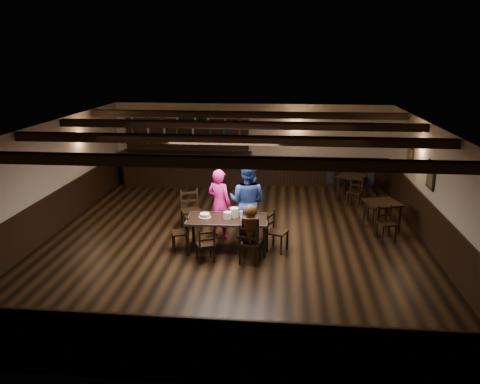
# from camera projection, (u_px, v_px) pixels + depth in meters

# --- Properties ---
(ground) EXTENTS (10.00, 10.00, 0.00)m
(ground) POSITION_uv_depth(u_px,v_px,m) (234.00, 241.00, 11.04)
(ground) COLOR black
(ground) RESTS_ON ground
(room_shell) EXTENTS (9.02, 10.02, 2.71)m
(room_shell) POSITION_uv_depth(u_px,v_px,m) (235.00, 169.00, 10.58)
(room_shell) COLOR #BEB49E
(room_shell) RESTS_ON ground
(dining_table) EXTENTS (1.81, 0.95, 0.75)m
(dining_table) POSITION_uv_depth(u_px,v_px,m) (227.00, 221.00, 10.38)
(dining_table) COLOR black
(dining_table) RESTS_ON ground
(chair_near_left) EXTENTS (0.47, 0.46, 0.77)m
(chair_near_left) POSITION_uv_depth(u_px,v_px,m) (206.00, 242.00, 9.82)
(chair_near_left) COLOR black
(chair_near_left) RESTS_ON ground
(chair_near_right) EXTENTS (0.49, 0.48, 0.88)m
(chair_near_right) POSITION_uv_depth(u_px,v_px,m) (249.00, 241.00, 9.71)
(chair_near_right) COLOR black
(chair_near_right) RESTS_ON ground
(chair_end_left) EXTENTS (0.47, 0.48, 0.81)m
(chair_end_left) POSITION_uv_depth(u_px,v_px,m) (183.00, 229.00, 10.47)
(chair_end_left) COLOR black
(chair_end_left) RESTS_ON ground
(chair_end_right) EXTENTS (0.53, 0.54, 0.90)m
(chair_end_right) POSITION_uv_depth(u_px,v_px,m) (274.00, 228.00, 10.41)
(chair_end_right) COLOR black
(chair_end_right) RESTS_ON ground
(chair_far_pushed) EXTENTS (0.62, 0.60, 1.02)m
(chair_far_pushed) POSITION_uv_depth(u_px,v_px,m) (190.00, 206.00, 11.66)
(chair_far_pushed) COLOR black
(chair_far_pushed) RESTS_ON ground
(woman_pink) EXTENTS (0.72, 0.62, 1.68)m
(woman_pink) POSITION_uv_depth(u_px,v_px,m) (219.00, 204.00, 11.07)
(woman_pink) COLOR #F11998
(woman_pink) RESTS_ON ground
(man_blue) EXTENTS (1.08, 0.95, 1.89)m
(man_blue) POSITION_uv_depth(u_px,v_px,m) (248.00, 202.00, 10.88)
(man_blue) COLOR navy
(man_blue) RESTS_ON ground
(seated_person) EXTENTS (0.35, 0.53, 0.86)m
(seated_person) POSITION_uv_depth(u_px,v_px,m) (250.00, 225.00, 9.67)
(seated_person) COLOR black
(seated_person) RESTS_ON ground
(cake) EXTENTS (0.28, 0.28, 0.09)m
(cake) POSITION_uv_depth(u_px,v_px,m) (205.00, 215.00, 10.41)
(cake) COLOR white
(cake) RESTS_ON dining_table
(plate_stack_a) EXTENTS (0.17, 0.17, 0.16)m
(plate_stack_a) POSITION_uv_depth(u_px,v_px,m) (227.00, 215.00, 10.30)
(plate_stack_a) COLOR white
(plate_stack_a) RESTS_ON dining_table
(plate_stack_b) EXTENTS (0.19, 0.19, 0.22)m
(plate_stack_b) POSITION_uv_depth(u_px,v_px,m) (234.00, 212.00, 10.40)
(plate_stack_b) COLOR white
(plate_stack_b) RESTS_ON dining_table
(tea_light) EXTENTS (0.05, 0.05, 0.06)m
(tea_light) POSITION_uv_depth(u_px,v_px,m) (230.00, 216.00, 10.41)
(tea_light) COLOR #A5A8AD
(tea_light) RESTS_ON dining_table
(salt_shaker) EXTENTS (0.04, 0.04, 0.09)m
(salt_shaker) POSITION_uv_depth(u_px,v_px,m) (241.00, 218.00, 10.21)
(salt_shaker) COLOR silver
(salt_shaker) RESTS_ON dining_table
(pepper_shaker) EXTENTS (0.03, 0.03, 0.09)m
(pepper_shaker) POSITION_uv_depth(u_px,v_px,m) (247.00, 217.00, 10.27)
(pepper_shaker) COLOR #A5A8AD
(pepper_shaker) RESTS_ON dining_table
(drink_glass) EXTENTS (0.07, 0.07, 0.12)m
(drink_glass) POSITION_uv_depth(u_px,v_px,m) (241.00, 213.00, 10.49)
(drink_glass) COLOR silver
(drink_glass) RESTS_ON dining_table
(menu_red) EXTENTS (0.37, 0.29, 0.00)m
(menu_red) POSITION_uv_depth(u_px,v_px,m) (251.00, 220.00, 10.26)
(menu_red) COLOR maroon
(menu_red) RESTS_ON dining_table
(menu_blue) EXTENTS (0.36, 0.32, 0.00)m
(menu_blue) POSITION_uv_depth(u_px,v_px,m) (251.00, 217.00, 10.45)
(menu_blue) COLOR #0F194C
(menu_blue) RESTS_ON dining_table
(bar_counter) EXTENTS (4.31, 0.70, 2.20)m
(bar_counter) POSITION_uv_depth(u_px,v_px,m) (187.00, 164.00, 15.53)
(bar_counter) COLOR black
(bar_counter) RESTS_ON ground
(back_table_a) EXTENTS (0.95, 0.95, 0.75)m
(back_table_a) POSITION_uv_depth(u_px,v_px,m) (382.00, 206.00, 11.54)
(back_table_a) COLOR black
(back_table_a) RESTS_ON ground
(back_table_b) EXTENTS (1.04, 1.04, 0.75)m
(back_table_b) POSITION_uv_depth(u_px,v_px,m) (352.00, 179.00, 14.03)
(back_table_b) COLOR black
(back_table_b) RESTS_ON ground
(bg_patron_left) EXTENTS (0.21, 0.34, 0.68)m
(bg_patron_left) POSITION_uv_depth(u_px,v_px,m) (330.00, 171.00, 14.22)
(bg_patron_left) COLOR black
(bg_patron_left) RESTS_ON ground
(bg_patron_right) EXTENTS (0.32, 0.41, 0.74)m
(bg_patron_right) POSITION_uv_depth(u_px,v_px,m) (372.00, 172.00, 14.03)
(bg_patron_right) COLOR black
(bg_patron_right) RESTS_ON ground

